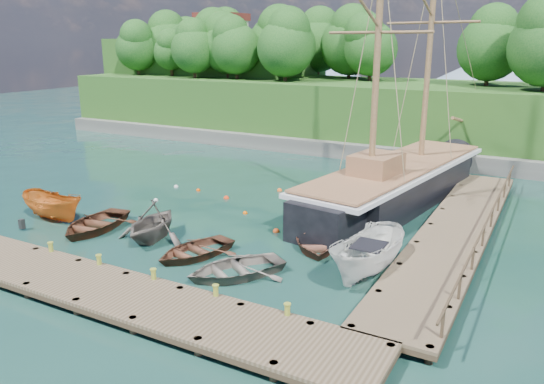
{
  "coord_description": "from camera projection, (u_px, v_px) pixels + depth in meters",
  "views": [
    {
      "loc": [
        15.47,
        -19.84,
        9.77
      ],
      "look_at": [
        2.41,
        4.0,
        2.0
      ],
      "focal_mm": 35.0,
      "sensor_mm": 36.0,
      "label": 1
    }
  ],
  "objects": [
    {
      "name": "mooring_buoy_1",
      "position": [
        226.0,
        199.0,
        34.06
      ],
      "size": [
        0.36,
        0.36,
        0.36
      ],
      "primitive_type": "sphere",
      "color": "red",
      "rests_on": "ground"
    },
    {
      "name": "mooring_buoy_4",
      "position": [
        198.0,
        191.0,
        35.83
      ],
      "size": [
        0.28,
        0.28,
        0.28
      ],
      "primitive_type": "sphere",
      "color": "#FA4900",
      "rests_on": "ground"
    },
    {
      "name": "mooring_buoy_3",
      "position": [
        303.0,
        209.0,
        32.03
      ],
      "size": [
        0.29,
        0.29,
        0.29
      ],
      "primitive_type": "sphere",
      "color": "silver",
      "rests_on": "ground"
    },
    {
      "name": "bollard_0",
      "position": [
        53.0,
        264.0,
        24.11
      ],
      "size": [
        0.26,
        0.26,
        0.45
      ],
      "primitive_type": "cylinder",
      "color": "olive",
      "rests_on": "ground"
    },
    {
      "name": "mooring_buoy_5",
      "position": [
        280.0,
        191.0,
        35.81
      ],
      "size": [
        0.34,
        0.34,
        0.34
      ],
      "primitive_type": "sphere",
      "color": "orange",
      "rests_on": "ground"
    },
    {
      "name": "rowboat_3",
      "position": [
        235.0,
        276.0,
        22.89
      ],
      "size": [
        5.04,
        5.4,
        0.91
      ],
      "primitive_type": "imported",
      "rotation": [
        0.0,
        0.0,
        -0.58
      ],
      "color": "#6D635A",
      "rests_on": "ground"
    },
    {
      "name": "bollard_1",
      "position": [
        101.0,
        277.0,
        22.72
      ],
      "size": [
        0.26,
        0.26,
        0.45
      ],
      "primitive_type": "cylinder",
      "color": "olive",
      "rests_on": "ground"
    },
    {
      "name": "cabin_boat_white",
      "position": [
        367.0,
        276.0,
        22.86
      ],
      "size": [
        2.69,
        5.65,
        2.1
      ],
      "primitive_type": "imported",
      "rotation": [
        0.0,
        0.0,
        -0.12
      ],
      "color": "silver",
      "rests_on": "ground"
    },
    {
      "name": "rowboat_2",
      "position": [
        195.0,
        256.0,
        24.97
      ],
      "size": [
        3.91,
        4.7,
        0.84
      ],
      "primitive_type": "imported",
      "rotation": [
        0.0,
        0.0,
        -0.28
      ],
      "color": "#573121",
      "rests_on": "ground"
    },
    {
      "name": "rowboat_1",
      "position": [
        153.0,
        239.0,
        27.07
      ],
      "size": [
        4.26,
        4.69,
        2.15
      ],
      "primitive_type": "imported",
      "rotation": [
        0.0,
        0.0,
        0.2
      ],
      "color": "#595049",
      "rests_on": "ground"
    },
    {
      "name": "bollard_4",
      "position": [
        287.0,
        330.0,
        18.56
      ],
      "size": [
        0.26,
        0.26,
        0.45
      ],
      "primitive_type": "cylinder",
      "color": "olive",
      "rests_on": "ground"
    },
    {
      "name": "distant_ridge",
      "position": [
        486.0,
        77.0,
        82.39
      ],
      "size": [
        117.0,
        40.0,
        10.0
      ],
      "color": "#728CA5",
      "rests_on": "ground"
    },
    {
      "name": "bollard_3",
      "position": [
        216.0,
        310.0,
        19.95
      ],
      "size": [
        0.26,
        0.26,
        0.45
      ],
      "primitive_type": "cylinder",
      "color": "olive",
      "rests_on": "ground"
    },
    {
      "name": "mooring_buoy_2",
      "position": [
        245.0,
        214.0,
        31.09
      ],
      "size": [
        0.28,
        0.28,
        0.28
      ],
      "primitive_type": "sphere",
      "color": "#F15900",
      "rests_on": "ground"
    },
    {
      "name": "mooring_buoy_7",
      "position": [
        276.0,
        232.0,
        28.11
      ],
      "size": [
        0.37,
        0.37,
        0.37
      ],
      "primitive_type": "sphere",
      "color": "#E34F19",
      "rests_on": "ground"
    },
    {
      "name": "motorboat_orange",
      "position": [
        55.0,
        220.0,
        30.05
      ],
      "size": [
        4.79,
        2.16,
        1.8
      ],
      "primitive_type": "imported",
      "rotation": [
        0.0,
        0.0,
        1.48
      ],
      "color": "#CE681D",
      "rests_on": "ground"
    },
    {
      "name": "dock_east",
      "position": [
        456.0,
        231.0,
        27.03
      ],
      "size": [
        3.2,
        24.0,
        1.1
      ],
      "color": "brown",
      "rests_on": "ground"
    },
    {
      "name": "mooring_buoy_6",
      "position": [
        176.0,
        187.0,
        36.72
      ],
      "size": [
        0.31,
        0.31,
        0.31
      ],
      "primitive_type": "sphere",
      "color": "silver",
      "rests_on": "ground"
    },
    {
      "name": "schooner",
      "position": [
        396.0,
        186.0,
        33.04
      ],
      "size": [
        7.37,
        25.73,
        18.61
      ],
      "rotation": [
        0.0,
        0.0,
        -0.15
      ],
      "color": "black",
      "rests_on": "ground"
    },
    {
      "name": "rowboat_0",
      "position": [
        95.0,
        230.0,
        28.44
      ],
      "size": [
        4.01,
        5.12,
        0.97
      ],
      "primitive_type": "imported",
      "rotation": [
        0.0,
        0.0,
        0.16
      ],
      "color": "#4D2A1A",
      "rests_on": "ground"
    },
    {
      "name": "headland",
      "position": [
        270.0,
        81.0,
        57.43
      ],
      "size": [
        51.0,
        19.31,
        12.9
      ],
      "color": "#474744",
      "rests_on": "ground"
    },
    {
      "name": "dock_near",
      "position": [
        129.0,
        297.0,
        20.04
      ],
      "size": [
        20.0,
        3.2,
        1.1
      ],
      "color": "brown",
      "rests_on": "ground"
    },
    {
      "name": "bollard_2",
      "position": [
        155.0,
        293.0,
        21.34
      ],
      "size": [
        0.26,
        0.26,
        0.45
      ],
      "primitive_type": "cylinder",
      "color": "olive",
      "rests_on": "ground"
    },
    {
      "name": "mooring_buoy_0",
      "position": [
        156.0,
        201.0,
        33.61
      ],
      "size": [
        0.3,
        0.3,
        0.3
      ],
      "primitive_type": "sphere",
      "color": "silver",
      "rests_on": "ground"
    },
    {
      "name": "rowboat_4",
      "position": [
        315.0,
        247.0,
        26.05
      ],
      "size": [
        4.7,
        5.22,
        0.89
      ],
      "primitive_type": "imported",
      "rotation": [
        0.0,
        0.0,
        0.48
      ],
      "color": "brown",
      "rests_on": "ground"
    },
    {
      "name": "ground",
      "position": [
        192.0,
        243.0,
        26.56
      ],
      "size": [
        160.0,
        160.0,
        0.0
      ],
      "primitive_type": "plane",
      "color": "#14362F",
      "rests_on": "ground"
    }
  ]
}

